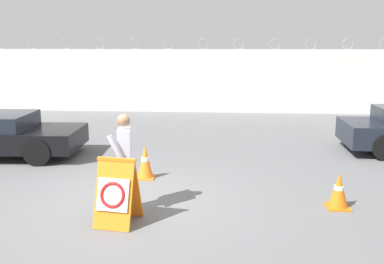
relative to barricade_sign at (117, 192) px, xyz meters
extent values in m
plane|color=slate|center=(0.13, 1.04, -0.57)|extent=(90.00, 90.00, 0.00)
cube|color=silver|center=(0.13, 12.19, 0.81)|extent=(36.00, 0.30, 2.75)
torus|color=gray|center=(-6.76, 12.19, 2.40)|extent=(0.47, 0.03, 0.47)
torus|color=gray|center=(-5.23, 12.19, 2.40)|extent=(0.47, 0.03, 0.47)
torus|color=gray|center=(-3.70, 12.19, 2.40)|extent=(0.47, 0.03, 0.47)
torus|color=gray|center=(-2.17, 12.19, 2.40)|extent=(0.47, 0.03, 0.47)
torus|color=gray|center=(-0.64, 12.19, 2.40)|extent=(0.47, 0.03, 0.47)
torus|color=gray|center=(0.89, 12.19, 2.40)|extent=(0.47, 0.03, 0.47)
torus|color=gray|center=(2.42, 12.19, 2.40)|extent=(0.47, 0.03, 0.47)
torus|color=gray|center=(3.95, 12.19, 2.40)|extent=(0.47, 0.03, 0.47)
torus|color=gray|center=(5.48, 12.19, 2.40)|extent=(0.47, 0.03, 0.47)
torus|color=gray|center=(7.01, 12.19, 2.40)|extent=(0.47, 0.03, 0.47)
cube|color=orange|center=(-0.02, -0.12, -0.02)|extent=(0.69, 0.47, 1.11)
cube|color=orange|center=(0.03, 0.22, -0.02)|extent=(0.69, 0.47, 1.11)
cube|color=orange|center=(0.01, 0.05, 0.55)|extent=(0.68, 0.16, 0.05)
cube|color=white|center=(-0.02, -0.16, 0.00)|extent=(0.57, 0.26, 0.53)
torus|color=red|center=(-0.03, -0.17, 0.00)|extent=(0.46, 0.25, 0.43)
cylinder|color=#514C42|center=(0.00, 0.67, -0.14)|extent=(0.15, 0.15, 0.86)
cylinder|color=#514C42|center=(0.04, 0.49, -0.14)|extent=(0.15, 0.15, 0.86)
cube|color=silver|center=(0.02, 0.58, 0.62)|extent=(0.29, 0.48, 0.67)
sphere|color=#936B4C|center=(0.02, 0.58, 1.11)|extent=(0.23, 0.23, 0.23)
cylinder|color=silver|center=(-0.03, 0.85, 0.64)|extent=(0.09, 0.09, 0.63)
cylinder|color=silver|center=(-0.03, 0.29, 0.61)|extent=(0.36, 0.15, 0.61)
cube|color=orange|center=(0.03, 2.51, -0.56)|extent=(0.41, 0.41, 0.03)
cone|color=orange|center=(0.03, 2.51, -0.17)|extent=(0.35, 0.35, 0.75)
cylinder|color=white|center=(0.03, 2.51, -0.13)|extent=(0.17, 0.17, 0.10)
cube|color=orange|center=(3.94, 1.00, -0.56)|extent=(0.42, 0.42, 0.03)
cone|color=orange|center=(3.94, 1.00, -0.22)|extent=(0.36, 0.36, 0.65)
cylinder|color=white|center=(3.94, 1.00, -0.18)|extent=(0.18, 0.18, 0.09)
cylinder|color=black|center=(-2.93, 5.08, -0.22)|extent=(0.70, 0.23, 0.70)
cylinder|color=black|center=(-2.85, 3.32, -0.22)|extent=(0.70, 0.23, 0.70)
cube|color=black|center=(-4.22, 4.14, -0.06)|extent=(4.38, 2.07, 0.53)
cylinder|color=black|center=(6.05, 6.22, -0.22)|extent=(0.71, 0.21, 0.71)
camera|label=1|loc=(1.76, -6.73, 2.46)|focal=40.00mm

